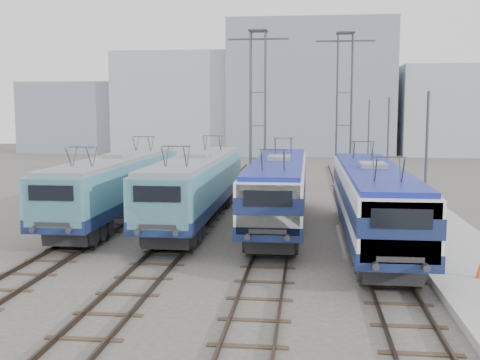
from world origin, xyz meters
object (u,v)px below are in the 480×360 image
object	(u,v)px
locomotive_far_left	(117,183)
mast_mid	(388,155)
catenary_tower_east	(344,104)
mast_rear	(368,143)
locomotive_center_left	(197,183)
safety_cone	(480,270)
locomotive_far_right	(372,197)
locomotive_center_right	(279,185)
mast_front	(426,177)
catenary_tower_west	(258,104)

from	to	relation	value
locomotive_far_left	mast_mid	bearing A→B (deg)	18.34
catenary_tower_east	mast_rear	world-z (taller)	catenary_tower_east
locomotive_center_left	safety_cone	distance (m)	16.19
locomotive_center_left	mast_rear	world-z (taller)	mast_rear
locomotive_far_right	mast_rear	distance (m)	21.51
locomotive_center_right	mast_rear	xyz separation A→B (m)	(6.35, 17.50, 1.25)
locomotive_far_left	mast_rear	world-z (taller)	mast_rear
locomotive_far_right	mast_mid	xyz separation A→B (m)	(1.85, 9.39, 1.24)
locomotive_center_right	mast_front	xyz separation A→B (m)	(6.35, -6.50, 1.25)
mast_rear	safety_cone	distance (m)	27.77
locomotive_center_left	catenary_tower_west	xyz separation A→B (m)	(2.25, 13.03, 4.40)
locomotive_far_right	mast_rear	world-z (taller)	mast_rear
mast_front	mast_rear	xyz separation A→B (m)	(0.00, 24.00, 0.00)
locomotive_far_left	catenary_tower_east	distance (m)	20.57
mast_mid	safety_cone	bearing A→B (deg)	-85.18
locomotive_far_right	mast_mid	size ratio (longest dim) A/B	2.53
locomotive_far_left	mast_mid	xyz separation A→B (m)	(15.35, 5.09, 1.29)
safety_cone	mast_mid	bearing A→B (deg)	94.82
mast_mid	mast_rear	world-z (taller)	same
catenary_tower_west	safety_cone	xyz separation A→B (m)	(9.92, -23.59, -6.03)
catenary_tower_west	mast_rear	bearing A→B (deg)	24.94
catenary_tower_east	mast_mid	xyz separation A→B (m)	(2.10, -10.00, -3.14)
locomotive_center_left	catenary_tower_west	size ratio (longest dim) A/B	1.50
catenary_tower_east	locomotive_far_right	bearing A→B (deg)	-89.26
locomotive_center_left	mast_mid	bearing A→B (deg)	24.87
catenary_tower_east	mast_rear	xyz separation A→B (m)	(2.10, 2.00, -3.14)
catenary_tower_east	safety_cone	world-z (taller)	catenary_tower_east
locomotive_center_left	mast_front	size ratio (longest dim) A/B	2.57
locomotive_far_left	locomotive_far_right	distance (m)	14.17
locomotive_center_left	mast_rear	bearing A→B (deg)	57.50
locomotive_center_left	mast_rear	distance (m)	20.23
locomotive_center_left	mast_front	world-z (taller)	mast_front
catenary_tower_east	mast_rear	size ratio (longest dim) A/B	1.71
catenary_tower_east	safety_cone	xyz separation A→B (m)	(3.42, -25.59, -6.03)
mast_rear	locomotive_far_left	bearing A→B (deg)	-131.93
mast_mid	catenary_tower_east	bearing A→B (deg)	101.86
locomotive_center_left	safety_cone	bearing A→B (deg)	-40.96
locomotive_far_left	locomotive_center_left	bearing A→B (deg)	0.75
mast_front	safety_cone	bearing A→B (deg)	-69.88
locomotive_far_left	locomotive_far_right	size ratio (longest dim) A/B	1.00
mast_rear	catenary_tower_west	bearing A→B (deg)	-155.06
locomotive_far_right	catenary_tower_east	world-z (taller)	catenary_tower_east
locomotive_far_left	mast_mid	world-z (taller)	mast_mid
locomotive_far_right	mast_front	bearing A→B (deg)	-54.65
mast_rear	safety_cone	bearing A→B (deg)	-87.27
locomotive_center_left	catenary_tower_east	xyz separation A→B (m)	(8.75, 15.03, 4.40)
locomotive_center_left	mast_mid	world-z (taller)	mast_mid
mast_rear	safety_cone	world-z (taller)	mast_rear
locomotive_far_left	mast_rear	size ratio (longest dim) A/B	2.52
catenary_tower_east	mast_mid	distance (m)	10.69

